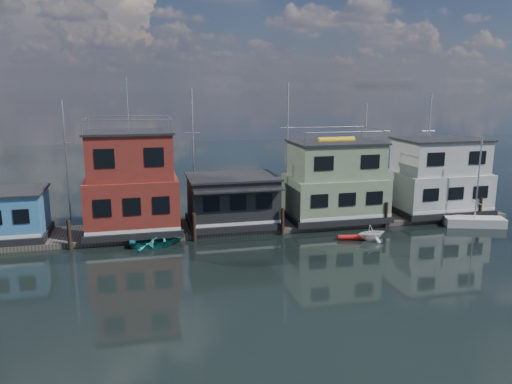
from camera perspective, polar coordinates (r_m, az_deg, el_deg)
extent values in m
plane|color=black|center=(30.83, 2.43, -10.15)|extent=(160.00, 160.00, 0.00)
cube|color=#595147|center=(41.83, -2.01, -3.85)|extent=(48.00, 5.00, 0.40)
cube|color=black|center=(42.22, -26.80, -4.38)|extent=(6.40, 4.90, 0.50)
cube|color=teal|center=(41.80, -27.03, -2.08)|extent=(6.00, 4.50, 3.00)
cube|color=black|center=(41.48, -27.24, 0.04)|extent=(6.30, 4.80, 0.16)
cube|color=black|center=(40.98, -13.78, -3.88)|extent=(7.40, 5.90, 0.50)
cube|color=maroon|center=(40.46, -13.93, -0.99)|extent=(7.00, 5.50, 3.74)
cube|color=maroon|center=(39.83, -14.19, 4.06)|extent=(6.30, 4.95, 3.46)
cube|color=black|center=(39.63, -14.32, 6.65)|extent=(6.65, 5.23, 0.16)
cylinder|color=silver|center=(39.50, -14.48, 9.65)|extent=(0.08, 0.08, 4.00)
cube|color=black|center=(41.61, -2.69, -3.30)|extent=(7.40, 5.40, 0.50)
cube|color=black|center=(41.14, -2.72, -0.68)|extent=(7.00, 5.00, 3.40)
cube|color=black|center=(40.79, -2.74, 1.76)|extent=(7.30, 5.30, 0.16)
cube|color=black|center=(38.20, -1.96, 0.17)|extent=(7.00, 1.20, 0.12)
cube|color=black|center=(44.09, 8.89, -2.55)|extent=(8.40, 5.90, 0.50)
cube|color=gray|center=(43.67, 8.97, -0.26)|extent=(8.00, 5.50, 3.12)
cube|color=gray|center=(43.15, 9.10, 3.64)|extent=(7.20, 4.95, 2.88)
cube|color=black|center=(42.95, 9.17, 5.65)|extent=(7.60, 5.23, 0.16)
cylinder|color=yellow|center=(42.94, 9.17, 5.87)|extent=(3.20, 0.56, 0.56)
cube|color=black|center=(48.68, 19.88, -1.75)|extent=(8.40, 5.90, 0.50)
cube|color=beige|center=(48.30, 20.03, 0.33)|extent=(8.00, 5.50, 3.12)
cube|color=beige|center=(47.83, 20.29, 3.86)|extent=(7.20, 4.95, 2.88)
cube|color=black|center=(47.65, 20.42, 5.66)|extent=(7.60, 5.23, 0.16)
cylinder|color=#2D2116|center=(38.51, -20.56, -4.64)|extent=(0.28, 0.28, 2.20)
cylinder|color=#2D2116|center=(38.34, -7.08, -4.02)|extent=(0.28, 0.28, 2.20)
cylinder|color=#2D2116|center=(39.65, 3.04, -3.40)|extent=(0.28, 0.28, 2.20)
cylinder|color=#2D2116|center=(42.98, 14.65, -2.57)|extent=(0.28, 0.28, 2.20)
cylinder|color=#2D2116|center=(47.80, 24.25, -1.79)|extent=(0.28, 0.28, 2.20)
cylinder|color=silver|center=(46.34, -20.85, 3.31)|extent=(0.16, 0.16, 10.50)
cylinder|color=silver|center=(46.15, -21.00, 5.24)|extent=(1.40, 0.06, 0.06)
cylinder|color=silver|center=(46.10, -7.20, 4.59)|extent=(0.16, 0.16, 11.50)
cylinder|color=silver|center=(45.91, -7.26, 6.73)|extent=(1.40, 0.06, 0.06)
cylinder|color=silver|center=(47.85, 3.61, 5.23)|extent=(0.16, 0.16, 12.00)
cylinder|color=silver|center=(47.67, 3.64, 7.38)|extent=(1.40, 0.06, 0.06)
cylinder|color=silver|center=(50.86, 12.28, 4.25)|extent=(0.16, 0.16, 10.00)
cylinder|color=silver|center=(50.68, 12.36, 5.93)|extent=(1.40, 0.06, 0.06)
cylinder|color=silver|center=(54.17, 19.03, 4.86)|extent=(0.16, 0.16, 11.00)
cylinder|color=silver|center=(54.01, 19.15, 6.60)|extent=(1.40, 0.06, 0.06)
cylinder|color=red|center=(39.39, 11.31, -5.09)|extent=(2.78, 0.97, 0.40)
imported|color=white|center=(39.46, 13.07, -4.54)|extent=(2.43, 2.15, 1.20)
imported|color=teal|center=(37.89, -11.39, -5.47)|extent=(3.94, 2.87, 0.80)
cube|color=silver|center=(46.15, 23.68, -3.14)|extent=(5.11, 3.03, 0.75)
cylinder|color=silver|center=(45.37, 24.08, 1.53)|extent=(0.12, 0.12, 6.89)
cube|color=silver|center=(45.77, 23.85, -1.12)|extent=(0.51, 1.45, 0.05)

